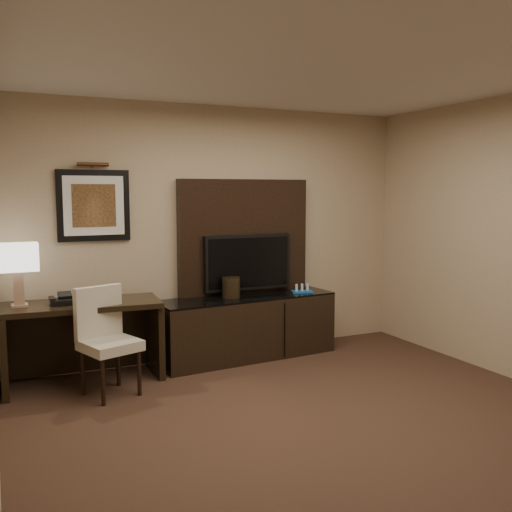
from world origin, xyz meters
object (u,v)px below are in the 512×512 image
credenza (247,327)px  table_lamp (18,278)px  minibar_tray (302,289)px  desk_phone (62,299)px  desk (83,343)px  ice_bucket (231,287)px  desk_chair (110,344)px  tv (248,262)px

credenza → table_lamp: bearing=177.0°
minibar_tray → desk_phone: bearing=-178.4°
minibar_tray → desk: bearing=-178.7°
desk → ice_bucket: 1.60m
credenza → desk_chair: 1.66m
credenza → desk_chair: desk_chair is taller
desk → desk_chair: bearing=-65.6°
desk → desk_phone: size_ratio=7.26×
credenza → tv: size_ratio=1.94×
desk_phone → ice_bucket: ice_bucket is taller
credenza → table_lamp: (-2.25, -0.05, 0.69)m
minibar_tray → desk_chair: bearing=-167.1°
tv → table_lamp: size_ratio=1.94×
tv → desk_chair: (-1.63, -0.69, -0.56)m
credenza → table_lamp: size_ratio=3.77×
desk_chair → table_lamp: (-0.70, 0.50, 0.56)m
minibar_tray → credenza: bearing=175.9°
desk_phone → minibar_tray: desk_phone is taller
table_lamp → credenza: bearing=1.3°
desk_chair → minibar_tray: bearing=-6.1°
desk_phone → minibar_tray: (2.55, 0.07, -0.10)m
table_lamp → ice_bucket: table_lamp is taller
minibar_tray → ice_bucket: bearing=175.7°
credenza → table_lamp: 2.36m
desk_chair → table_lamp: bearing=125.1°
desk_chair → credenza: bearing=0.6°
ice_bucket → minibar_tray: 0.83m
desk_chair → ice_bucket: bearing=3.4°
desk_phone → credenza: bearing=3.1°
credenza → tv: (0.07, 0.14, 0.69)m
desk → desk_phone: desk_phone is taller
desk → credenza: bearing=7.2°
desk_phone → desk_chair: bearing=-52.2°
desk_phone → minibar_tray: 2.56m
tv → table_lamp: bearing=-175.3°
desk → ice_bucket: bearing=8.2°
desk → tv: 1.92m
credenza → ice_bucket: 0.48m
desk_phone → ice_bucket: 1.73m
desk → minibar_tray: bearing=5.2°
table_lamp → desk: bearing=-5.5°
desk_chair → table_lamp: 1.03m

